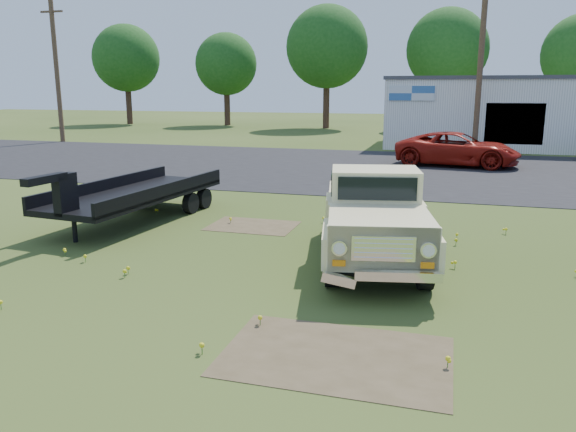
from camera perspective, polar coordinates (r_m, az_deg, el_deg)
The scene contains 14 objects.
ground at distance 10.72m, azimuth 0.17°, elevation -6.05°, with size 140.00×140.00×0.00m, color #304115.
asphalt_lot at distance 25.15m, azimuth 9.68°, elevation 4.73°, with size 90.00×14.00×0.02m, color black.
dirt_patch_a at distance 7.70m, azimuth 4.89°, elevation -14.01°, with size 3.00×2.00×0.01m, color #4B3F28.
dirt_patch_b at distance 14.51m, azimuth -3.60°, elevation -1.02°, with size 2.20×1.60×0.01m, color #4B3F28.
commercial_building at distance 36.90m, azimuth 21.49°, elevation 9.85°, with size 14.20×8.20×4.15m.
utility_pole_west at distance 40.30m, azimuth -22.44°, elevation 13.52°, with size 1.60×0.30×9.00m.
utility_pole_mid at distance 31.79m, azimuth 18.95°, elevation 14.22°, with size 1.60×0.30×9.00m.
treeline_a at distance 58.58m, azimuth -16.12°, elevation 15.14°, with size 6.40×6.40×9.52m.
treeline_b at distance 54.89m, azimuth -6.30°, elevation 15.07°, with size 5.76×5.76×8.57m.
treeline_c at distance 50.54m, azimuth 3.99°, elevation 16.75°, with size 7.04×7.04×10.47m.
treeline_d at distance 50.35m, azimuth 15.88°, elevation 15.97°, with size 6.72×6.72×10.00m.
vintage_pickup_truck at distance 11.52m, azimuth 8.73°, elevation 0.09°, with size 2.05×5.28×1.92m, color beige, non-canonical shape.
flatbed_trailer at distance 15.45m, azimuth -15.25°, elevation 2.57°, with size 2.04×6.13×1.67m, color black, non-canonical shape.
red_pickup at distance 26.82m, azimuth 16.83°, elevation 6.50°, with size 2.52×5.46×1.52m, color maroon.
Camera 1 is at (2.80, -9.75, 3.47)m, focal length 35.00 mm.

